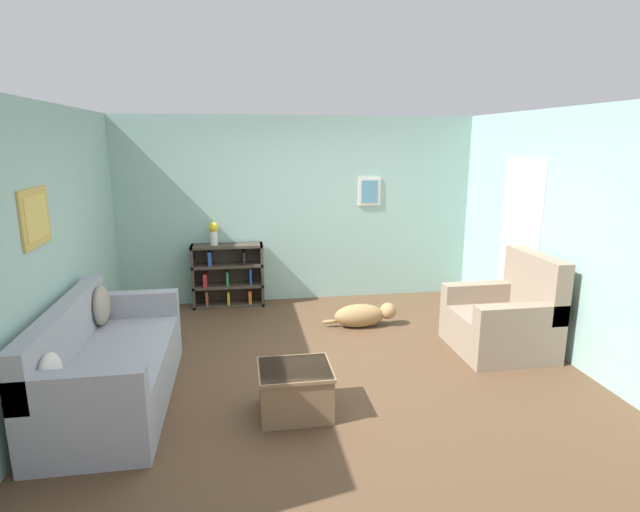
{
  "coord_description": "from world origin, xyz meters",
  "views": [
    {
      "loc": [
        -0.82,
        -4.75,
        2.27
      ],
      "look_at": [
        0.0,
        0.4,
        1.05
      ],
      "focal_mm": 28.0,
      "sensor_mm": 36.0,
      "label": 1
    }
  ],
  "objects_px": {
    "dog": "(364,315)",
    "vase": "(214,232)",
    "recliner_chair": "(505,319)",
    "coffee_table": "(295,389)",
    "bookshelf": "(228,276)",
    "couch": "(108,367)"
  },
  "relations": [
    {
      "from": "recliner_chair",
      "to": "vase",
      "type": "distance_m",
      "value": 3.84
    },
    {
      "from": "couch",
      "to": "bookshelf",
      "type": "bearing_deg",
      "value": 68.84
    },
    {
      "from": "couch",
      "to": "dog",
      "type": "relative_size",
      "value": 2.16
    },
    {
      "from": "couch",
      "to": "coffee_table",
      "type": "relative_size",
      "value": 3.28
    },
    {
      "from": "couch",
      "to": "recliner_chair",
      "type": "distance_m",
      "value": 4.05
    },
    {
      "from": "vase",
      "to": "bookshelf",
      "type": "bearing_deg",
      "value": 7.76
    },
    {
      "from": "bookshelf",
      "to": "vase",
      "type": "distance_m",
      "value": 0.64
    },
    {
      "from": "recliner_chair",
      "to": "vase",
      "type": "bearing_deg",
      "value": 147.66
    },
    {
      "from": "recliner_chair",
      "to": "dog",
      "type": "distance_m",
      "value": 1.66
    },
    {
      "from": "bookshelf",
      "to": "recliner_chair",
      "type": "relative_size",
      "value": 0.9
    },
    {
      "from": "bookshelf",
      "to": "vase",
      "type": "relative_size",
      "value": 3.11
    },
    {
      "from": "bookshelf",
      "to": "dog",
      "type": "height_order",
      "value": "bookshelf"
    },
    {
      "from": "couch",
      "to": "recliner_chair",
      "type": "bearing_deg",
      "value": 7.21
    },
    {
      "from": "bookshelf",
      "to": "dog",
      "type": "xyz_separation_m",
      "value": [
        1.67,
        -1.12,
        -0.28
      ]
    },
    {
      "from": "recliner_chair",
      "to": "coffee_table",
      "type": "height_order",
      "value": "recliner_chair"
    },
    {
      "from": "couch",
      "to": "dog",
      "type": "height_order",
      "value": "couch"
    },
    {
      "from": "dog",
      "to": "vase",
      "type": "height_order",
      "value": "vase"
    },
    {
      "from": "vase",
      "to": "recliner_chair",
      "type": "bearing_deg",
      "value": -32.34
    },
    {
      "from": "couch",
      "to": "bookshelf",
      "type": "height_order",
      "value": "couch"
    },
    {
      "from": "dog",
      "to": "vase",
      "type": "bearing_deg",
      "value": 149.14
    },
    {
      "from": "recliner_chair",
      "to": "bookshelf",
      "type": "bearing_deg",
      "value": 145.97
    },
    {
      "from": "dog",
      "to": "vase",
      "type": "distance_m",
      "value": 2.32
    }
  ]
}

